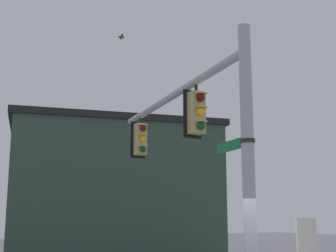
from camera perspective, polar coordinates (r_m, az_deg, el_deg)
signal_pole at (r=9.20m, az=9.82°, el=-5.56°), size 0.25×0.25×6.03m
mast_arm at (r=13.08m, az=0.50°, el=3.68°), size 1.51×7.74×0.21m
traffic_light_nearest_pole at (r=11.47m, az=3.55°, el=1.66°), size 0.54×0.49×1.31m
traffic_light_mid_inner at (r=15.45m, az=-3.37°, el=-1.60°), size 0.54×0.49×1.31m
street_name_sign at (r=9.58m, az=8.57°, el=-2.14°), size 0.37×1.37×0.22m
bird_flying at (r=18.34m, az=-5.71°, el=10.77°), size 0.27×0.34×0.11m
storefront_building at (r=23.00m, az=-6.61°, el=-7.86°), size 11.02×8.11×6.72m
tree_by_storefront at (r=23.60m, az=-4.72°, el=-2.86°), size 3.23×3.23×7.11m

